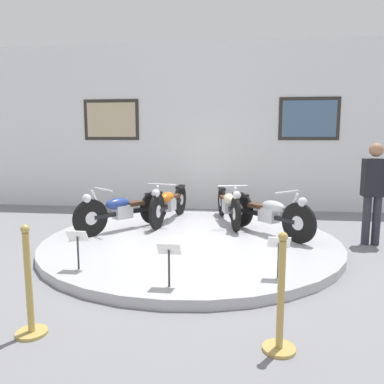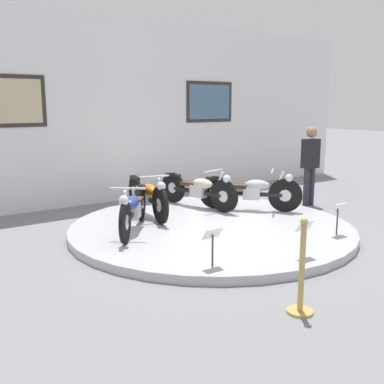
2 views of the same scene
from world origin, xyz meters
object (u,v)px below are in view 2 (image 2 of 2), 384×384
info_placard_front_left (213,239)px  visitor_standing (310,162)px  motorcycle_orange (147,195)px  stanchion_post_left_of_entry (301,282)px  motorcycle_cream (199,189)px  info_placard_front_centre (305,231)px  motorcycle_blue (133,208)px  motorcycle_silver (252,191)px  info_placard_front_right (338,212)px

info_placard_front_left → visitor_standing: 4.69m
motorcycle_orange → stanchion_post_left_of_entry: bearing=-97.2°
motorcycle_orange → visitor_standing: 3.65m
motorcycle_orange → info_placard_front_left: motorcycle_orange is taller
motorcycle_cream → info_placard_front_centre: motorcycle_cream is taller
motorcycle_blue → motorcycle_silver: size_ratio=1.04×
visitor_standing → motorcycle_blue: bearing=-179.6°
motorcycle_blue → motorcycle_orange: bearing=48.0°
motorcycle_cream → motorcycle_silver: size_ratio=1.28×
motorcycle_orange → visitor_standing: size_ratio=1.18×
motorcycle_blue → info_placard_front_centre: motorcycle_blue is taller
motorcycle_orange → motorcycle_cream: 1.16m
motorcycle_cream → info_placard_front_left: (-1.82, -2.80, -0.01)m
motorcycle_cream → visitor_standing: size_ratio=1.15×
motorcycle_blue → motorcycle_cream: (1.87, 0.78, -0.00)m
motorcycle_orange → motorcycle_silver: motorcycle_orange is taller
motorcycle_cream → info_placard_front_right: bearing=-76.9°
info_placard_front_right → motorcycle_cream: bearing=103.1°
info_placard_front_centre → visitor_standing: size_ratio=0.30×
visitor_standing → motorcycle_cream: bearing=162.6°
motorcycle_silver → visitor_standing: visitor_standing is taller
info_placard_front_left → info_placard_front_centre: bearing=-18.5°
motorcycle_blue → visitor_standing: visitor_standing is taller
motorcycle_blue → info_placard_front_left: motorcycle_blue is taller
motorcycle_silver → visitor_standing: bearing=1.0°
motorcycle_silver → info_placard_front_right: bearing=-91.4°
motorcycle_blue → motorcycle_cream: 2.02m
info_placard_front_left → motorcycle_cream: bearing=57.0°
motorcycle_blue → stanchion_post_left_of_entry: 3.37m
motorcycle_silver → stanchion_post_left_of_entry: stanchion_post_left_of_entry is taller
motorcycle_orange → motorcycle_cream: size_ratio=1.02×
info_placard_front_left → stanchion_post_left_of_entry: (0.13, -1.34, -0.15)m
motorcycle_cream → info_placard_front_centre: 3.27m
motorcycle_orange → info_placard_front_right: bearing=-57.1°
info_placard_front_centre → info_placard_front_right: size_ratio=1.00×
motorcycle_cream → stanchion_post_left_of_entry: stanchion_post_left_of_entry is taller
motorcycle_blue → visitor_standing: (4.25, 0.03, 0.45)m
stanchion_post_left_of_entry → motorcycle_cream: bearing=67.8°
motorcycle_cream → motorcycle_blue: bearing=-157.4°
motorcycle_orange → motorcycle_cream: (1.16, -0.00, -0.01)m
motorcycle_orange → info_placard_front_left: 2.88m
motorcycle_cream → stanchion_post_left_of_entry: (-1.69, -4.14, -0.17)m
info_placard_front_right → info_placard_front_left: bearing=180.0°
stanchion_post_left_of_entry → info_placard_front_left: bearing=95.5°
motorcycle_orange → info_placard_front_centre: bearing=-79.8°
motorcycle_silver → visitor_standing: 1.74m
motorcycle_blue → info_placard_front_centre: (1.28, -2.44, -0.02)m
info_placard_front_left → stanchion_post_left_of_entry: 1.35m
info_placard_front_left → stanchion_post_left_of_entry: bearing=-84.5°
motorcycle_blue → motorcycle_silver: motorcycle_silver is taller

